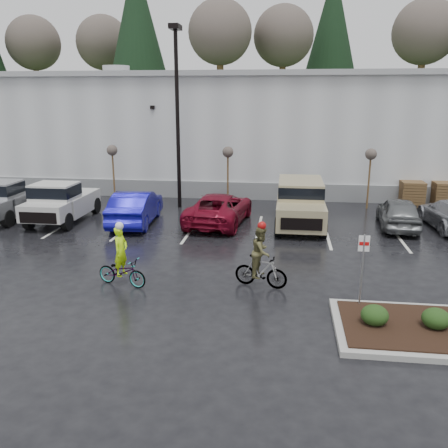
# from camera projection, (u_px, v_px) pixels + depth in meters

# --- Properties ---
(ground) EXTENTS (120.00, 120.00, 0.00)m
(ground) POSITION_uv_depth(u_px,v_px,m) (225.00, 305.00, 13.67)
(ground) COLOR black
(ground) RESTS_ON ground
(warehouse) EXTENTS (60.50, 15.50, 7.20)m
(warehouse) POSITION_uv_depth(u_px,v_px,m) (264.00, 127.00, 33.76)
(warehouse) COLOR #B5B8BB
(warehouse) RESTS_ON ground
(wooded_ridge) EXTENTS (80.00, 25.00, 6.00)m
(wooded_ridge) POSITION_uv_depth(u_px,v_px,m) (273.00, 120.00, 55.95)
(wooded_ridge) COLOR #213E1A
(wooded_ridge) RESTS_ON ground
(lamppost) EXTENTS (0.50, 1.00, 9.22)m
(lamppost) POSITION_uv_depth(u_px,v_px,m) (177.00, 99.00, 24.16)
(lamppost) COLOR black
(lamppost) RESTS_ON ground
(sapling_west) EXTENTS (0.60, 0.60, 3.20)m
(sapling_west) POSITION_uv_depth(u_px,v_px,m) (112.00, 153.00, 26.39)
(sapling_west) COLOR #513E20
(sapling_west) RESTS_ON ground
(sapling_mid) EXTENTS (0.60, 0.60, 3.20)m
(sapling_mid) POSITION_uv_depth(u_px,v_px,m) (228.00, 155.00, 25.58)
(sapling_mid) COLOR #513E20
(sapling_mid) RESTS_ON ground
(sapling_east) EXTENTS (0.60, 0.60, 3.20)m
(sapling_east) POSITION_uv_depth(u_px,v_px,m) (371.00, 157.00, 24.65)
(sapling_east) COLOR #513E20
(sapling_east) RESTS_ON ground
(pallet_stack_a) EXTENTS (1.20, 1.20, 1.35)m
(pallet_stack_a) POSITION_uv_depth(u_px,v_px,m) (412.00, 194.00, 25.83)
(pallet_stack_a) COLOR #513E20
(pallet_stack_a) RESTS_ON ground
(pallet_stack_b) EXTENTS (1.20, 1.20, 1.35)m
(pallet_stack_b) POSITION_uv_depth(u_px,v_px,m) (444.00, 194.00, 25.62)
(pallet_stack_b) COLOR #513E20
(pallet_stack_b) RESTS_ON ground
(shrub_a) EXTENTS (0.70, 0.70, 0.52)m
(shrub_a) POSITION_uv_depth(u_px,v_px,m) (375.00, 315.00, 12.11)
(shrub_a) COLOR black
(shrub_a) RESTS_ON curb_island
(shrub_b) EXTENTS (0.70, 0.70, 0.52)m
(shrub_b) POSITION_uv_depth(u_px,v_px,m) (436.00, 319.00, 11.92)
(shrub_b) COLOR black
(shrub_b) RESTS_ON curb_island
(fire_lane_sign) EXTENTS (0.30, 0.05, 2.20)m
(fire_lane_sign) POSITION_uv_depth(u_px,v_px,m) (363.00, 262.00, 13.02)
(fire_lane_sign) COLOR gray
(fire_lane_sign) RESTS_ON ground
(pickup_silver) EXTENTS (2.10, 5.20, 1.96)m
(pickup_silver) POSITION_uv_depth(u_px,v_px,m) (10.00, 198.00, 23.33)
(pickup_silver) COLOR #A7A9AF
(pickup_silver) RESTS_ON ground
(pickup_white) EXTENTS (2.10, 5.20, 1.96)m
(pickup_white) POSITION_uv_depth(u_px,v_px,m) (65.00, 200.00, 22.80)
(pickup_white) COLOR #BCBBB7
(pickup_white) RESTS_ON ground
(car_blue) EXTENTS (2.00, 4.88, 1.57)m
(car_blue) POSITION_uv_depth(u_px,v_px,m) (136.00, 207.00, 22.18)
(car_blue) COLOR #110D98
(car_blue) RESTS_ON ground
(car_red) EXTENTS (2.96, 5.43, 1.44)m
(car_red) POSITION_uv_depth(u_px,v_px,m) (219.00, 208.00, 22.24)
(car_red) COLOR maroon
(car_red) RESTS_ON ground
(suv_tan) EXTENTS (2.20, 5.10, 2.06)m
(suv_tan) POSITION_uv_depth(u_px,v_px,m) (300.00, 204.00, 21.73)
(suv_tan) COLOR tan
(suv_tan) RESTS_ON ground
(car_grey) EXTENTS (2.02, 4.26, 1.41)m
(car_grey) POSITION_uv_depth(u_px,v_px,m) (399.00, 213.00, 21.51)
(car_grey) COLOR slate
(car_grey) RESTS_ON ground
(cyclist_hivis) EXTENTS (1.81, 1.03, 2.08)m
(cyclist_hivis) POSITION_uv_depth(u_px,v_px,m) (122.00, 266.00, 14.93)
(cyclist_hivis) COLOR #3F3F44
(cyclist_hivis) RESTS_ON ground
(cyclist_olive) EXTENTS (1.71, 0.87, 2.13)m
(cyclist_olive) POSITION_uv_depth(u_px,v_px,m) (261.00, 263.00, 14.78)
(cyclist_olive) COLOR #3F3F44
(cyclist_olive) RESTS_ON ground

